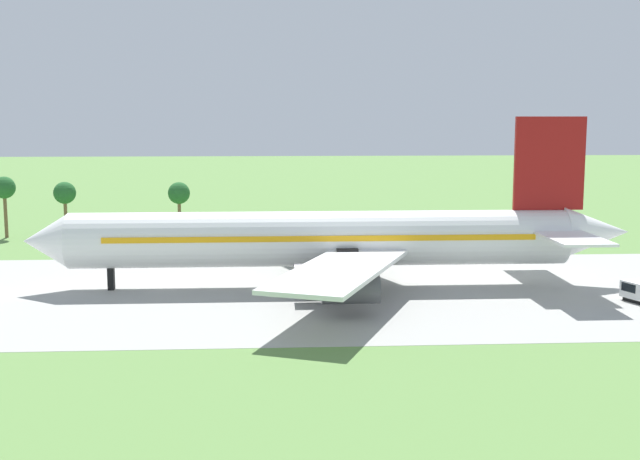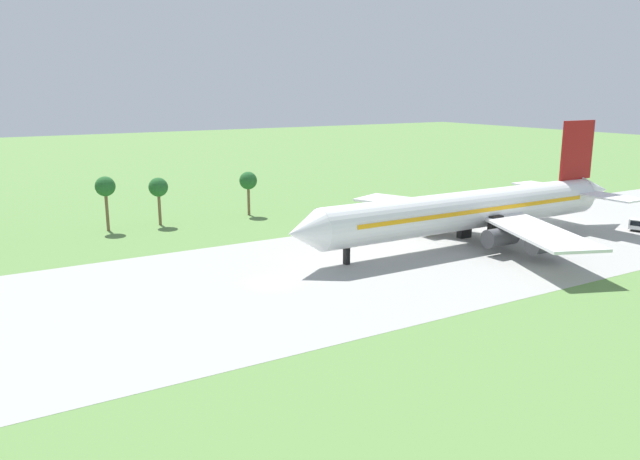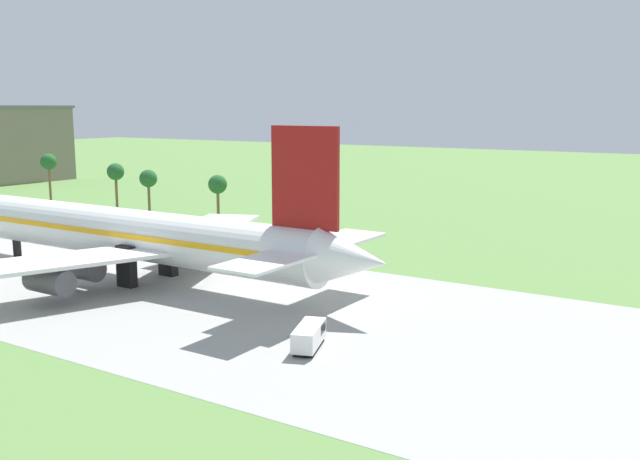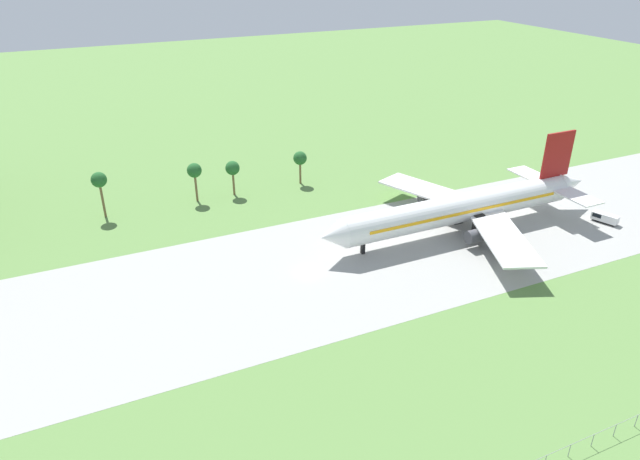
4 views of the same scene
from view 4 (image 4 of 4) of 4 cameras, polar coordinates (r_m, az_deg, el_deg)
ground_plane at (r=112.76m, az=-1.17°, el=-4.23°), size 600.00×600.00×0.00m
taxiway_strip at (r=112.75m, az=-1.17°, el=-4.23°), size 320.00×44.00×0.02m
jet_airliner at (r=130.28m, az=14.36°, el=2.21°), size 70.04×52.32×19.69m
baggage_tug at (r=147.35m, az=26.54°, el=1.13°), size 3.88×6.07×2.19m
palm_tree_row at (r=144.37m, az=-10.97°, el=5.96°), size 53.65×3.60×11.21m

